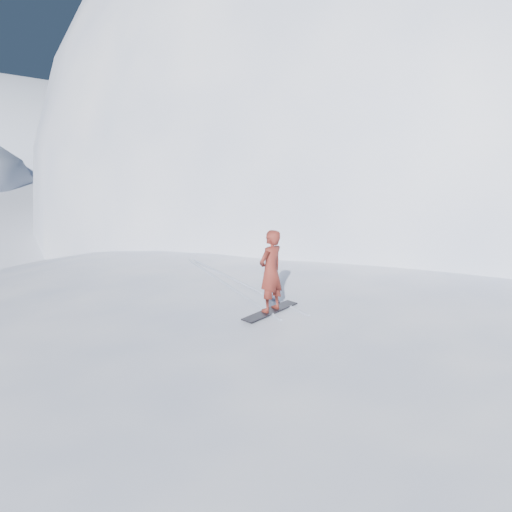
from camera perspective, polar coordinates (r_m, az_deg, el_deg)
The scene contains 8 objects.
ground at distance 11.83m, azimuth 9.86°, elevation -19.48°, with size 400.00×400.00×0.00m, color white.
near_ridge at distance 14.52m, azimuth 7.47°, elevation -12.57°, with size 36.00×28.00×4.80m, color white.
summit_peak at distance 44.29m, azimuth 18.32°, elevation 5.16°, with size 60.00×56.00×56.00m, color white.
peak_shoulder at distance 32.85m, azimuth 8.04°, elevation 2.75°, with size 28.00×24.00×18.00m, color white.
wind_bumps at distance 13.22m, azimuth 3.02°, elevation -15.33°, with size 16.00×14.40×1.00m.
snowboard at distance 11.71m, azimuth 1.66°, elevation -6.30°, with size 1.69×0.32×0.03m, color black.
snowboarder at distance 11.40m, azimuth 1.69°, elevation -1.73°, with size 0.70×0.46×1.91m, color maroon.
board_tracks at distance 13.80m, azimuth -2.60°, elevation -3.05°, with size 1.58×5.95×0.04m.
Camera 1 is at (-5.05, -8.45, 6.55)m, focal length 35.00 mm.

